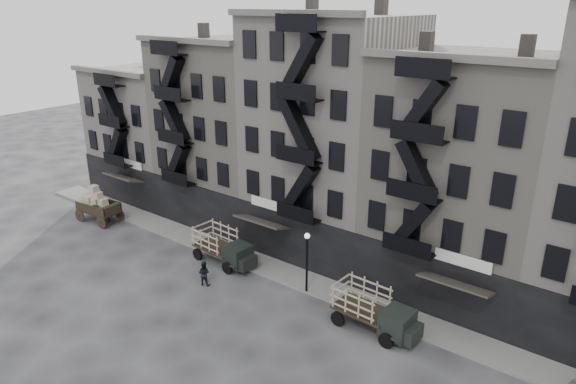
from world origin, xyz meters
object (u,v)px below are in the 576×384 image
Objects in this scene: stake_truck_east at (374,308)px; wagon at (97,201)px; stake_truck_west at (223,244)px; pedestrian_west at (106,212)px; pedestrian_mid at (204,273)px; horse at (103,209)px.

wagon is at bearing -176.44° from stake_truck_east.
wagon is 13.92m from stake_truck_west.
stake_truck_west is at bearing 179.67° from stake_truck_east.
pedestrian_mid is at bearing -40.16° from pedestrian_west.
stake_truck_west is 12.60m from stake_truck_east.
pedestrian_mid is (15.46, -2.67, 0.10)m from horse.
pedestrian_west is at bearing -177.11° from stake_truck_east.
horse is 0.34× the size of stake_truck_east.
stake_truck_east is 2.94× the size of pedestrian_west.
wagon is 2.35× the size of pedestrian_mid.
wagon is at bearing -172.23° from stake_truck_west.
pedestrian_west reaches higher than horse.
wagon is 0.78× the size of stake_truck_west.
horse is 0.35× the size of stake_truck_west.
pedestrian_west is 1.03× the size of pedestrian_mid.
pedestrian_mid reaches higher than horse.
pedestrian_mid is (-11.40, -2.42, -0.61)m from stake_truck_east.
stake_truck_east is at bearing -89.89° from horse.
wagon is 15.22m from pedestrian_mid.
horse is 1.12m from pedestrian_west.
pedestrian_mid is at bearing -13.42° from wagon.
horse is 1.05× the size of pedestrian_mid.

